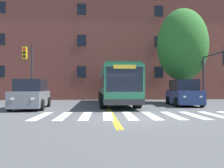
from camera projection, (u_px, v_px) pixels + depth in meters
ground_plane at (135, 118)px, 10.77m from camera, size 120.00×120.00×0.00m
crosswalk at (140, 115)px, 11.89m from camera, size 11.29×3.83×0.01m
lane_line_yellow_inner at (103, 100)px, 25.74m from camera, size 0.12×36.00×0.01m
lane_line_yellow_outer at (105, 100)px, 25.75m from camera, size 0.12×36.00×0.01m
city_bus at (116, 85)px, 19.82m from camera, size 3.08×12.39×3.21m
car_grey_near_lane at (31, 95)px, 15.76m from camera, size 2.53×5.02×2.10m
car_navy_far_lane at (184, 93)px, 18.47m from camera, size 2.61×4.80×2.20m
car_silver_behind_bus at (113, 93)px, 29.43m from camera, size 2.12×4.71×1.78m
traffic_light_near_corner at (213, 68)px, 18.58m from camera, size 0.35×3.89×4.70m
traffic_light_far_corner at (29, 64)px, 19.29m from camera, size 0.41×2.71×5.56m
street_tree_curbside_large at (182, 45)px, 21.93m from camera, size 5.46×5.26×9.45m
building_facade at (118, 49)px, 30.95m from camera, size 36.73×7.09×13.96m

